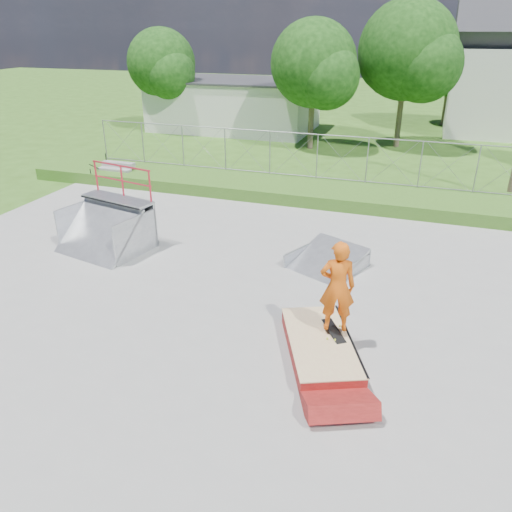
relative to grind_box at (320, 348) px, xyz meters
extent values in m
plane|color=#325819|center=(-2.60, 0.70, -0.19)|extent=(120.00, 120.00, 0.00)
cube|color=gray|center=(-2.60, 0.70, -0.17)|extent=(20.00, 16.00, 0.04)
cube|color=#325819|center=(-2.60, 10.20, 0.06)|extent=(24.00, 3.00, 0.50)
cube|color=maroon|center=(0.00, 0.00, -0.01)|extent=(2.17, 2.87, 0.36)
cube|color=tan|center=(0.00, 0.00, 0.18)|extent=(2.20, 2.90, 0.03)
cube|color=black|center=(0.21, 0.33, 0.24)|extent=(0.64, 0.77, 0.13)
imported|color=#D9570F|center=(0.21, 0.33, 1.22)|extent=(0.81, 0.63, 1.96)
cube|color=silver|center=(-10.60, 22.70, 1.31)|extent=(10.00, 6.00, 3.00)
cylinder|color=brown|center=(-4.60, 18.70, 1.03)|extent=(0.30, 0.30, 2.45)
sphere|color=black|center=(-4.60, 18.70, 4.22)|extent=(4.48, 4.48, 4.48)
sphere|color=black|center=(-3.76, 18.14, 3.66)|extent=(3.36, 3.36, 3.36)
cylinder|color=brown|center=(-0.10, 20.70, 1.21)|extent=(0.30, 0.30, 2.80)
sphere|color=black|center=(-0.10, 20.70, 4.85)|extent=(5.12, 5.12, 5.12)
sphere|color=black|center=(0.86, 20.06, 4.21)|extent=(3.84, 3.84, 3.84)
cylinder|color=brown|center=(-14.60, 20.70, 0.94)|extent=(0.30, 0.30, 2.27)
sphere|color=black|center=(-14.60, 20.70, 3.90)|extent=(4.16, 4.16, 4.16)
sphere|color=black|center=(-13.82, 20.18, 3.38)|extent=(3.12, 3.12, 3.12)
cylinder|color=brown|center=(2.40, 28.70, 0.86)|extent=(0.30, 0.30, 2.10)
sphere|color=black|center=(2.40, 28.70, 3.59)|extent=(3.84, 3.84, 3.84)
sphere|color=black|center=(3.12, 28.22, 3.11)|extent=(2.88, 2.88, 2.88)
camera|label=1|loc=(1.50, -8.47, 6.01)|focal=35.00mm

